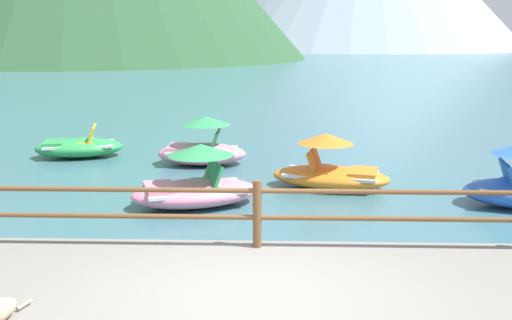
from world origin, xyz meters
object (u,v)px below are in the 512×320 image
at_px(pedal_boat_2, 195,186).
at_px(pedal_boat_4, 331,171).
at_px(pedal_boat_5, 79,147).
at_px(pedal_boat_0, 202,148).

distance_m(pedal_boat_2, pedal_boat_4, 3.12).
xyz_separation_m(pedal_boat_2, pedal_boat_5, (-3.79, 4.55, -0.13)).
height_order(pedal_boat_0, pedal_boat_2, pedal_boat_0).
bearing_deg(pedal_boat_2, pedal_boat_0, 94.97).
height_order(pedal_boat_4, pedal_boat_5, pedal_boat_4).
distance_m(pedal_boat_0, pedal_boat_4, 3.83).
relative_size(pedal_boat_2, pedal_boat_5, 1.10).
bearing_deg(pedal_boat_5, pedal_boat_2, -50.16).
bearing_deg(pedal_boat_4, pedal_boat_2, -151.89).
distance_m(pedal_boat_0, pedal_boat_2, 3.76).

